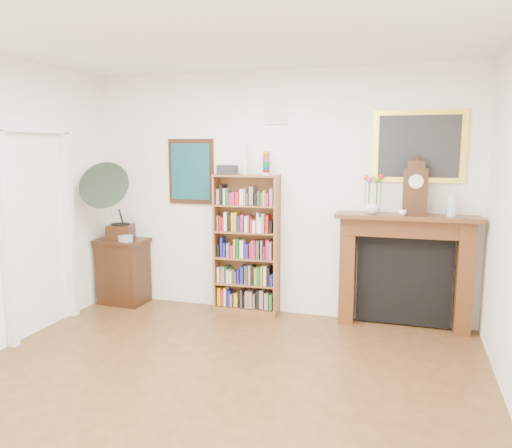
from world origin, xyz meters
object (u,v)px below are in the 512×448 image
(bottle_left, at_px, (451,205))
(flower_vase, at_px, (372,206))
(gramophone, at_px, (112,197))
(teacup, at_px, (403,212))
(bookshelf, at_px, (246,237))
(side_cabinet, at_px, (123,271))
(cd_stack, at_px, (125,239))
(mantel_clock, at_px, (416,189))
(bottle_right, at_px, (453,207))
(fireplace, at_px, (405,261))

(bottle_left, bearing_deg, flower_vase, 179.91)
(gramophone, height_order, teacup, gramophone)
(bookshelf, xyz_separation_m, side_cabinet, (-1.59, -0.08, -0.50))
(cd_stack, xyz_separation_m, mantel_clock, (3.30, 0.21, 0.66))
(mantel_clock, bearing_deg, bottle_right, 3.40)
(teacup, distance_m, bottle_right, 0.50)
(gramophone, xyz_separation_m, cd_stack, (0.16, 0.00, -0.50))
(flower_vase, bearing_deg, bottle_right, 0.28)
(mantel_clock, xyz_separation_m, bottle_right, (0.37, -0.00, -0.17))
(flower_vase, bearing_deg, bottle_left, -0.09)
(fireplace, xyz_separation_m, gramophone, (-3.39, -0.28, 0.61))
(side_cabinet, distance_m, cd_stack, 0.49)
(fireplace, height_order, cd_stack, fireplace)
(fireplace, bearing_deg, gramophone, -176.51)
(side_cabinet, bearing_deg, mantel_clock, 3.86)
(bookshelf, xyz_separation_m, fireplace, (1.77, 0.05, -0.17))
(side_cabinet, height_order, bottle_right, bottle_right)
(bottle_left, relative_size, bottle_right, 1.20)
(gramophone, bearing_deg, flower_vase, -10.65)
(fireplace, relative_size, flower_vase, 9.31)
(fireplace, height_order, flower_vase, flower_vase)
(bottle_left, bearing_deg, cd_stack, -176.84)
(bottle_right, bearing_deg, fireplace, 171.29)
(gramophone, distance_m, cd_stack, 0.53)
(flower_vase, bearing_deg, gramophone, -176.15)
(side_cabinet, distance_m, gramophone, 0.96)
(gramophone, xyz_separation_m, bottle_left, (3.81, 0.20, 0.01))
(gramophone, distance_m, bottle_right, 3.84)
(flower_vase, bearing_deg, bookshelf, 178.97)
(gramophone, bearing_deg, bookshelf, -6.41)
(side_cabinet, bearing_deg, cd_stack, -43.69)
(mantel_clock, xyz_separation_m, bottle_left, (0.35, -0.01, -0.15))
(bottle_left, bearing_deg, bookshelf, 179.30)
(bookshelf, bearing_deg, teacup, -6.05)
(bookshelf, relative_size, fireplace, 1.27)
(bookshelf, height_order, fireplace, bookshelf)
(gramophone, relative_size, flower_vase, 6.01)
(teacup, bearing_deg, cd_stack, -177.49)
(fireplace, distance_m, bottle_right, 0.76)
(flower_vase, relative_size, teacup, 1.99)
(fireplace, height_order, teacup, teacup)
(mantel_clock, distance_m, bottle_right, 0.41)
(side_cabinet, height_order, gramophone, gramophone)
(side_cabinet, distance_m, bottle_left, 3.91)
(cd_stack, bearing_deg, mantel_clock, 3.61)
(bookshelf, height_order, side_cabinet, bookshelf)
(cd_stack, relative_size, flower_vase, 0.75)
(bookshelf, distance_m, bottle_right, 2.26)
(cd_stack, distance_m, mantel_clock, 3.37)
(bottle_left, bearing_deg, gramophone, -176.95)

